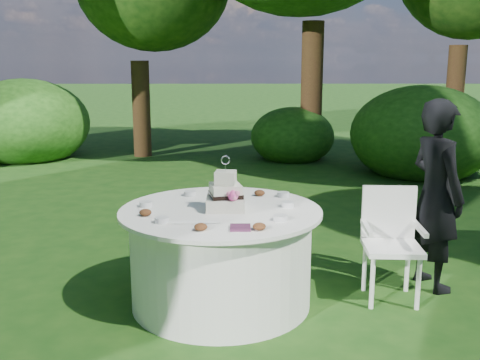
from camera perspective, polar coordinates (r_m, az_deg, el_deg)
name	(u,v)px	position (r m, az deg, el deg)	size (l,w,h in m)	color
ground	(221,302)	(4.58, -1.92, -12.32)	(80.00, 80.00, 0.00)	#153E10
napkins	(240,228)	(3.82, 0.03, -4.86)	(0.14, 0.14, 0.02)	#491F3B
feather_plume	(188,222)	(3.97, -5.31, -4.29)	(0.48, 0.07, 0.01)	white
guest	(436,195)	(4.92, 19.31, -1.46)	(0.58, 0.38, 1.59)	black
table	(221,256)	(4.43, -1.96, -7.75)	(1.56, 1.56, 0.77)	white
cake	(226,195)	(4.29, -1.45, -1.53)	(0.29, 0.30, 0.42)	beige
chair	(390,235)	(4.68, 15.04, -5.41)	(0.47, 0.46, 0.90)	white
votives	(225,205)	(4.36, -1.50, -2.56)	(1.21, 0.90, 0.04)	silver
petal_cups	(217,213)	(4.12, -2.32, -3.40)	(0.96, 1.07, 0.05)	#562D16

